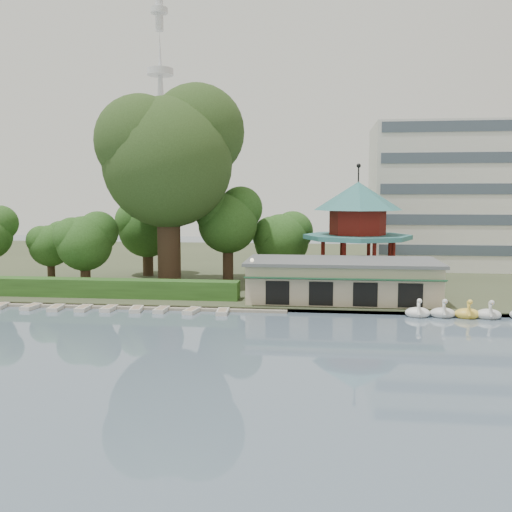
% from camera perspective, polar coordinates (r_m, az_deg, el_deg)
% --- Properties ---
extents(ground_plane, '(220.00, 220.00, 0.00)m').
position_cam_1_polar(ground_plane, '(36.40, -6.62, -10.83)').
color(ground_plane, slate).
rests_on(ground_plane, ground).
extents(shore, '(220.00, 70.00, 0.40)m').
position_cam_1_polar(shore, '(86.86, 1.35, -0.77)').
color(shore, '#424930').
rests_on(shore, ground).
extents(embankment, '(220.00, 0.60, 0.30)m').
position_cam_1_polar(embankment, '(52.84, -2.25, -5.29)').
color(embankment, gray).
rests_on(embankment, ground).
extents(dock, '(34.00, 1.60, 0.24)m').
position_cam_1_polar(dock, '(55.89, -14.56, -4.89)').
color(dock, gray).
rests_on(dock, ground).
extents(boathouse, '(18.60, 9.39, 3.90)m').
position_cam_1_polar(boathouse, '(56.46, 8.58, -2.33)').
color(boathouse, '#BEAC91').
rests_on(boathouse, shore).
extents(pavilion, '(12.40, 12.40, 13.50)m').
position_cam_1_polar(pavilion, '(66.04, 10.12, 3.31)').
color(pavilion, '#BEAC91').
rests_on(pavilion, shore).
extents(office_building, '(38.00, 18.00, 20.00)m').
position_cam_1_polar(office_building, '(86.40, 23.36, 5.04)').
color(office_building, silver).
rests_on(office_building, shore).
extents(broadcast_tower, '(8.00, 8.00, 96.00)m').
position_cam_1_polar(broadcast_tower, '(182.46, -9.48, 13.38)').
color(broadcast_tower, silver).
rests_on(broadcast_tower, ground).
extents(hedge, '(30.00, 2.00, 1.80)m').
position_cam_1_polar(hedge, '(59.82, -16.12, -3.07)').
color(hedge, '#2C571F').
rests_on(hedge, shore).
extents(lamp_post, '(0.36, 0.36, 4.28)m').
position_cam_1_polar(lamp_post, '(53.76, -0.40, -1.64)').
color(lamp_post, black).
rests_on(lamp_post, shore).
extents(big_tree, '(15.76, 14.68, 22.67)m').
position_cam_1_polar(big_tree, '(64.54, -8.62, 10.22)').
color(big_tree, '#3A281C').
rests_on(big_tree, shore).
extents(small_trees, '(39.74, 16.87, 11.23)m').
position_cam_1_polar(small_trees, '(69.13, -9.52, 2.57)').
color(small_trees, '#3A281C').
rests_on(small_trees, shore).
extents(moored_rowboats, '(27.70, 2.74, 0.36)m').
position_cam_1_polar(moored_rowboats, '(55.40, -16.99, -4.99)').
color(moored_rowboats, beige).
rests_on(moored_rowboats, ground).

